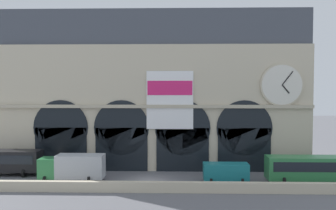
{
  "coord_description": "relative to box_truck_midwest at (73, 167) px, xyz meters",
  "views": [
    {
      "loc": [
        3.41,
        -42.44,
        11.02
      ],
      "look_at": [
        2.1,
        5.0,
        8.7
      ],
      "focal_mm": 39.1,
      "sensor_mm": 36.0,
      "label": 1
    }
  ],
  "objects": [
    {
      "name": "box_truck_midwest",
      "position": [
        0.0,
        0.0,
        0.0
      ],
      "size": [
        7.5,
        2.91,
        3.12
      ],
      "color": "#2D7A42",
      "rests_on": "ground"
    },
    {
      "name": "quay_parapet_wall",
      "position": [
        8.91,
        -4.33,
        -1.14
      ],
      "size": [
        90.0,
        0.7,
        1.12
      ],
      "primitive_type": "cube",
      "color": "beige",
      "rests_on": "ground"
    },
    {
      "name": "van_mideast",
      "position": [
        17.86,
        -0.0,
        -0.45
      ],
      "size": [
        5.2,
        2.48,
        2.2
      ],
      "color": "#19727A",
      "rests_on": "ground"
    },
    {
      "name": "bus_east",
      "position": [
        27.99,
        -0.33,
        0.08
      ],
      "size": [
        11.0,
        3.25,
        3.1
      ],
      "color": "#2D7A42",
      "rests_on": "ground"
    },
    {
      "name": "station_building",
      "position": [
        8.95,
        8.26,
        8.68
      ],
      "size": [
        41.64,
        6.23,
        21.32
      ],
      "color": "beige",
      "rests_on": "ground"
    },
    {
      "name": "ground_plane",
      "position": [
        8.91,
        0.35,
        -1.7
      ],
      "size": [
        200.0,
        200.0,
        0.0
      ],
      "primitive_type": "plane",
      "color": "slate"
    }
  ]
}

